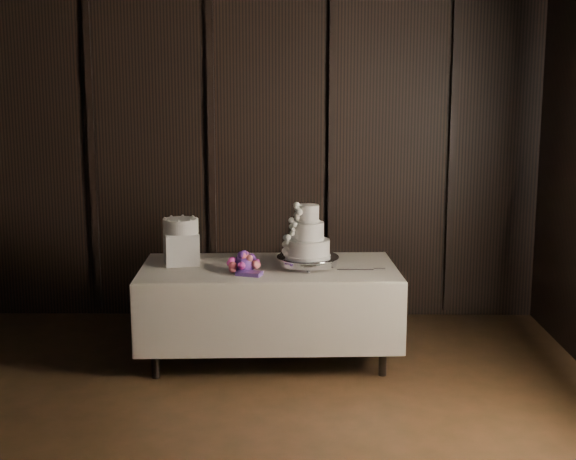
{
  "coord_description": "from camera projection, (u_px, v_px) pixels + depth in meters",
  "views": [
    {
      "loc": [
        0.79,
        -3.86,
        2.17
      ],
      "look_at": [
        0.71,
        2.23,
        1.05
      ],
      "focal_mm": 50.0,
      "sensor_mm": 36.0,
      "label": 1
    }
  ],
  "objects": [
    {
      "name": "bouquet",
      "position": [
        244.0,
        263.0,
        6.06
      ],
      "size": [
        0.4,
        0.47,
        0.19
      ],
      "primitive_type": null,
      "rotation": [
        0.0,
        0.0,
        -0.3
      ],
      "color": "#B63C48",
      "rests_on": "display_table"
    },
    {
      "name": "wedding_cake",
      "position": [
        304.0,
        237.0,
        6.14
      ],
      "size": [
        0.39,
        0.34,
        0.4
      ],
      "rotation": [
        0.0,
        0.0,
        0.32
      ],
      "color": "white",
      "rests_on": "cake_stand"
    },
    {
      "name": "display_table",
      "position": [
        269.0,
        309.0,
        6.3
      ],
      "size": [
        2.03,
        1.12,
        0.76
      ],
      "rotation": [
        0.0,
        0.0,
        0.04
      ],
      "color": "beige",
      "rests_on": "ground"
    },
    {
      "name": "room",
      "position": [
        137.0,
        221.0,
        3.93
      ],
      "size": [
        6.08,
        7.08,
        3.08
      ],
      "color": "black",
      "rests_on": "ground"
    },
    {
      "name": "cake_stand",
      "position": [
        308.0,
        262.0,
        6.19
      ],
      "size": [
        0.55,
        0.55,
        0.09
      ],
      "primitive_type": "cylinder",
      "rotation": [
        0.0,
        0.0,
        0.15
      ],
      "color": "silver",
      "rests_on": "display_table"
    },
    {
      "name": "cake_knife",
      "position": [
        355.0,
        270.0,
        6.11
      ],
      "size": [
        0.37,
        0.03,
        0.01
      ],
      "primitive_type": "cube",
      "rotation": [
        0.0,
        0.0,
        0.02
      ],
      "color": "silver",
      "rests_on": "display_table"
    },
    {
      "name": "box_pedestal",
      "position": [
        181.0,
        248.0,
        6.32
      ],
      "size": [
        0.32,
        0.32,
        0.25
      ],
      "primitive_type": "cube",
      "rotation": [
        0.0,
        0.0,
        0.25
      ],
      "color": "white",
      "rests_on": "display_table"
    },
    {
      "name": "small_cake",
      "position": [
        181.0,
        226.0,
        6.28
      ],
      "size": [
        0.35,
        0.35,
        0.11
      ],
      "primitive_type": "cylinder",
      "rotation": [
        0.0,
        0.0,
        0.31
      ],
      "color": "white",
      "rests_on": "box_pedestal"
    }
  ]
}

